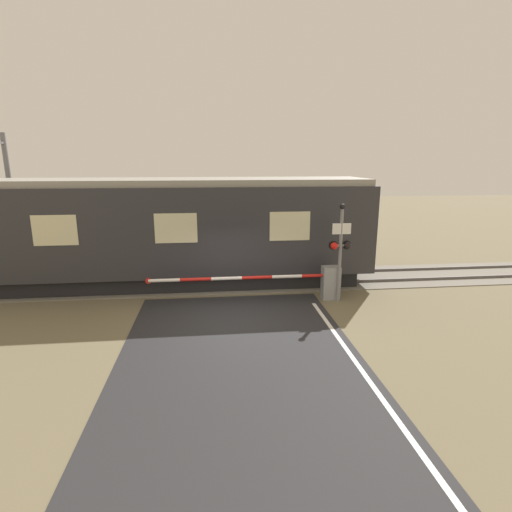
% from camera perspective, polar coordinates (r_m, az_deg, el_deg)
% --- Properties ---
extents(ground_plane, '(80.00, 80.00, 0.00)m').
position_cam_1_polar(ground_plane, '(12.32, -3.11, -8.95)').
color(ground_plane, '#6B6047').
extents(track_bed, '(36.00, 3.20, 0.13)m').
position_cam_1_polar(track_bed, '(15.91, -3.90, -3.60)').
color(track_bed, slate).
rests_on(track_bed, ground_plane).
extents(train, '(14.39, 3.02, 4.04)m').
position_cam_1_polar(train, '(15.48, -10.84, 3.48)').
color(train, black).
rests_on(train, ground_plane).
extents(crossing_barrier, '(6.55, 0.44, 1.16)m').
position_cam_1_polar(crossing_barrier, '(13.88, 8.21, -3.66)').
color(crossing_barrier, gray).
rests_on(crossing_barrier, ground_plane).
extents(signal_post, '(0.76, 0.26, 3.33)m').
position_cam_1_polar(signal_post, '(13.53, 11.98, 1.30)').
color(signal_post, gray).
rests_on(signal_post, ground_plane).
extents(catenary_pole, '(0.20, 1.90, 5.77)m').
position_cam_1_polar(catenary_pole, '(19.36, -31.56, 6.60)').
color(catenary_pole, slate).
rests_on(catenary_pole, ground_plane).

